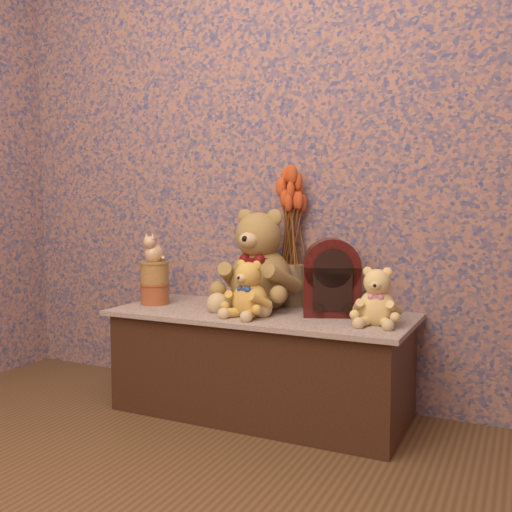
{
  "coord_description": "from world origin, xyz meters",
  "views": [
    {
      "loc": [
        1.01,
        -0.92,
        0.87
      ],
      "look_at": [
        0.0,
        1.19,
        0.68
      ],
      "focal_mm": 40.17,
      "sensor_mm": 36.0,
      "label": 1
    }
  ],
  "objects_px": {
    "teddy_medium": "(250,286)",
    "biscuit_tin_lower": "(155,294)",
    "teddy_large": "(261,255)",
    "cathedral_radio": "(331,277)",
    "teddy_small": "(377,294)",
    "ceramic_vase": "(292,285)",
    "cat_figurine": "(154,247)"
  },
  "relations": [
    {
      "from": "teddy_medium",
      "to": "biscuit_tin_lower",
      "type": "bearing_deg",
      "value": -178.45
    },
    {
      "from": "teddy_large",
      "to": "teddy_medium",
      "type": "distance_m",
      "value": 0.24
    },
    {
      "from": "teddy_medium",
      "to": "biscuit_tin_lower",
      "type": "xyz_separation_m",
      "value": [
        -0.52,
        0.08,
        -0.08
      ]
    },
    {
      "from": "teddy_large",
      "to": "biscuit_tin_lower",
      "type": "relative_size",
      "value": 3.61
    },
    {
      "from": "teddy_large",
      "to": "cathedral_radio",
      "type": "relative_size",
      "value": 1.48
    },
    {
      "from": "teddy_small",
      "to": "ceramic_vase",
      "type": "relative_size",
      "value": 1.26
    },
    {
      "from": "teddy_large",
      "to": "ceramic_vase",
      "type": "height_order",
      "value": "teddy_large"
    },
    {
      "from": "cathedral_radio",
      "to": "ceramic_vase",
      "type": "height_order",
      "value": "cathedral_radio"
    },
    {
      "from": "teddy_medium",
      "to": "cathedral_radio",
      "type": "height_order",
      "value": "cathedral_radio"
    },
    {
      "from": "cat_figurine",
      "to": "teddy_large",
      "type": "bearing_deg",
      "value": 17.0
    },
    {
      "from": "biscuit_tin_lower",
      "to": "ceramic_vase",
      "type": "bearing_deg",
      "value": 21.91
    },
    {
      "from": "cat_figurine",
      "to": "ceramic_vase",
      "type": "bearing_deg",
      "value": 23.67
    },
    {
      "from": "cat_figurine",
      "to": "biscuit_tin_lower",
      "type": "bearing_deg",
      "value": 0.0
    },
    {
      "from": "teddy_medium",
      "to": "ceramic_vase",
      "type": "distance_m",
      "value": 0.32
    },
    {
      "from": "teddy_small",
      "to": "biscuit_tin_lower",
      "type": "height_order",
      "value": "teddy_small"
    },
    {
      "from": "ceramic_vase",
      "to": "cat_figurine",
      "type": "xyz_separation_m",
      "value": [
        -0.58,
        -0.23,
        0.17
      ]
    },
    {
      "from": "teddy_small",
      "to": "cathedral_radio",
      "type": "xyz_separation_m",
      "value": [
        -0.22,
        0.11,
        0.04
      ]
    },
    {
      "from": "teddy_small",
      "to": "ceramic_vase",
      "type": "bearing_deg",
      "value": 145.44
    },
    {
      "from": "ceramic_vase",
      "to": "cat_figurine",
      "type": "bearing_deg",
      "value": -158.09
    },
    {
      "from": "biscuit_tin_lower",
      "to": "cat_figurine",
      "type": "relative_size",
      "value": 0.97
    },
    {
      "from": "teddy_large",
      "to": "cat_figurine",
      "type": "distance_m",
      "value": 0.49
    },
    {
      "from": "teddy_large",
      "to": "biscuit_tin_lower",
      "type": "bearing_deg",
      "value": -161.48
    },
    {
      "from": "cathedral_radio",
      "to": "ceramic_vase",
      "type": "bearing_deg",
      "value": 127.31
    },
    {
      "from": "teddy_small",
      "to": "ceramic_vase",
      "type": "height_order",
      "value": "teddy_small"
    },
    {
      "from": "teddy_medium",
      "to": "cat_figurine",
      "type": "height_order",
      "value": "cat_figurine"
    },
    {
      "from": "teddy_large",
      "to": "teddy_small",
      "type": "distance_m",
      "value": 0.58
    },
    {
      "from": "teddy_medium",
      "to": "cat_figurine",
      "type": "distance_m",
      "value": 0.54
    },
    {
      "from": "cathedral_radio",
      "to": "biscuit_tin_lower",
      "type": "xyz_separation_m",
      "value": [
        -0.81,
        -0.1,
        -0.11
      ]
    },
    {
      "from": "teddy_medium",
      "to": "biscuit_tin_lower",
      "type": "distance_m",
      "value": 0.53
    },
    {
      "from": "teddy_small",
      "to": "cat_figurine",
      "type": "bearing_deg",
      "value": 173.52
    },
    {
      "from": "teddy_medium",
      "to": "cat_figurine",
      "type": "xyz_separation_m",
      "value": [
        -0.52,
        0.08,
        0.14
      ]
    },
    {
      "from": "teddy_large",
      "to": "ceramic_vase",
      "type": "bearing_deg",
      "value": 48.01
    }
  ]
}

